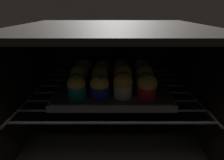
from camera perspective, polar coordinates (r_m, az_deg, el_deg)
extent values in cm
cube|color=black|center=(66.84, 0.00, -14.19)|extent=(59.00, 47.00, 1.50)
cube|color=black|center=(53.00, 0.00, 17.69)|extent=(59.00, 47.00, 1.50)
cube|color=black|center=(78.99, 0.06, 6.56)|extent=(59.00, 1.50, 34.00)
cube|color=black|center=(64.50, -26.47, -0.09)|extent=(1.50, 47.00, 34.00)
cube|color=black|center=(64.34, 26.54, -0.16)|extent=(1.50, 47.00, 34.00)
cylinder|color=#4C494C|center=(43.03, -0.08, -14.68)|extent=(54.00, 0.80, 0.80)
cylinder|color=#4C494C|center=(47.40, -0.05, -10.60)|extent=(54.00, 0.80, 0.80)
cylinder|color=#4C494C|center=(51.98, -0.03, -7.22)|extent=(54.00, 0.80, 0.80)
cylinder|color=#4C494C|center=(56.70, -0.01, -4.40)|extent=(54.00, 0.80, 0.80)
cylinder|color=#4C494C|center=(61.54, 0.01, -2.01)|extent=(54.00, 0.80, 0.80)
cylinder|color=#4C494C|center=(66.47, 0.03, 0.02)|extent=(54.00, 0.80, 0.80)
cylinder|color=#4C494C|center=(71.47, 0.04, 1.78)|extent=(54.00, 0.80, 0.80)
cylinder|color=#4C494C|center=(76.53, 0.05, 3.30)|extent=(54.00, 0.80, 0.80)
cylinder|color=#4C494C|center=(65.05, -24.55, -2.83)|extent=(0.80, 42.00, 0.80)
cylinder|color=#4C494C|center=(64.91, 24.62, -2.90)|extent=(0.80, 42.00, 0.80)
cube|color=#4C4C51|center=(57.82, 0.00, -2.69)|extent=(35.96, 28.67, 1.20)
cube|color=#4C4C51|center=(45.16, -0.06, -9.33)|extent=(35.96, 0.80, 1.00)
cube|color=#4C4C51|center=(70.18, 0.04, 3.19)|extent=(35.96, 0.80, 1.00)
cube|color=#4C4C51|center=(60.03, -17.04, -1.61)|extent=(0.80, 28.67, 1.00)
cube|color=#4C4C51|center=(59.93, 17.07, -1.65)|extent=(0.80, 28.67, 1.00)
cylinder|color=#0C8C84|center=(51.00, -12.06, -3.85)|extent=(5.67, 5.67, 3.94)
sphere|color=gold|center=(49.89, -12.31, -1.22)|extent=(5.53, 5.53, 5.53)
sphere|color=#28702D|center=(48.57, -12.65, 0.94)|extent=(2.54, 2.54, 2.54)
cylinder|color=#1928B7|center=(50.00, -4.28, -3.94)|extent=(5.67, 5.67, 3.94)
sphere|color=gold|center=(48.88, -4.37, -1.31)|extent=(5.72, 5.72, 5.72)
sphere|color=#1E6023|center=(47.45, -4.16, 0.36)|extent=(2.24, 2.24, 2.24)
cylinder|color=silver|center=(50.57, 3.72, -3.58)|extent=(5.67, 5.67, 3.94)
sphere|color=gold|center=(49.29, 3.80, -0.53)|extent=(5.97, 5.97, 5.97)
sphere|color=#1E6023|center=(48.37, 3.25, 1.51)|extent=(1.86, 1.86, 1.86)
cylinder|color=red|center=(51.03, 11.94, -3.82)|extent=(5.67, 5.67, 3.94)
sphere|color=gold|center=(49.88, 12.19, -1.12)|extent=(6.03, 6.03, 6.03)
sphere|color=#1E6023|center=(48.35, 11.34, 1.41)|extent=(2.07, 2.07, 2.07)
cylinder|color=#1928B7|center=(58.01, -11.16, -0.28)|extent=(5.67, 5.67, 3.94)
sphere|color=gold|center=(56.99, -11.37, 2.17)|extent=(6.10, 6.10, 6.10)
sphere|color=#19511E|center=(56.49, -12.56, 3.99)|extent=(2.28, 2.28, 2.28)
cylinder|color=#1928B7|center=(56.82, -4.05, -0.39)|extent=(5.67, 5.67, 3.94)
sphere|color=gold|center=(55.86, -4.13, 1.91)|extent=(6.22, 6.22, 6.22)
cylinder|color=#7A238C|center=(56.62, 3.81, -0.47)|extent=(5.67, 5.67, 3.94)
sphere|color=#DBBC60|center=(55.42, 3.89, 2.48)|extent=(6.18, 6.18, 6.18)
cylinder|color=silver|center=(57.62, 10.98, -0.43)|extent=(5.67, 5.67, 3.94)
sphere|color=gold|center=(56.47, 11.22, 2.37)|extent=(5.96, 5.96, 5.96)
sphere|color=#19511E|center=(56.25, 10.95, 4.78)|extent=(2.23, 2.23, 2.23)
cylinder|color=#1928B7|center=(64.75, -9.70, 2.43)|extent=(5.67, 5.67, 3.94)
sphere|color=#DBBC60|center=(63.92, -9.85, 4.47)|extent=(6.11, 6.11, 6.11)
sphere|color=#1E6023|center=(63.54, -9.62, 6.66)|extent=(2.03, 2.03, 2.03)
cylinder|color=#1928B7|center=(63.31, -3.41, 2.23)|extent=(5.67, 5.67, 3.94)
sphere|color=gold|center=(62.44, -3.47, 4.38)|extent=(5.61, 5.61, 5.61)
sphere|color=#28702D|center=(61.66, -3.38, 5.88)|extent=(1.87, 1.87, 1.87)
cylinder|color=#1928B7|center=(63.73, 3.26, 2.38)|extent=(5.67, 5.67, 3.94)
sphere|color=gold|center=(62.85, 3.32, 4.53)|extent=(6.10, 6.10, 6.10)
sphere|color=#28702D|center=(62.16, 2.69, 6.45)|extent=(1.90, 1.90, 1.90)
cylinder|color=#1928B7|center=(64.35, 9.80, 2.28)|extent=(5.67, 5.67, 3.94)
sphere|color=gold|center=(63.31, 10.00, 4.86)|extent=(5.49, 5.49, 5.49)
sphere|color=#28702D|center=(62.97, 9.40, 6.58)|extent=(2.20, 2.20, 2.20)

